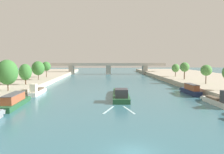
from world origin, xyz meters
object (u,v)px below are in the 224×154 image
at_px(bridge_far, 108,67).
at_px(moored_boat_left_lone, 15,101).
at_px(tree_left_third, 25,72).
at_px(moored_boat_left_midway, 37,91).
at_px(moored_boat_right_far, 217,100).
at_px(tree_left_second, 46,66).
at_px(tree_right_second, 176,68).
at_px(tree_right_third, 206,70).
at_px(tree_right_far, 185,67).
at_px(moored_boat_right_gap_after, 191,90).
at_px(tree_left_distant, 38,68).
at_px(tree_left_end_of_row, 7,72).
at_px(barge_midriver, 121,94).

bearing_deg(bridge_far, moored_boat_left_lone, -103.17).
bearing_deg(tree_left_third, moored_boat_left_midway, -54.75).
relative_size(moored_boat_left_midway, moored_boat_right_far, 1.04).
xyz_separation_m(tree_left_second, tree_right_second, (54.03, 0.90, -0.84)).
bearing_deg(tree_right_third, tree_left_third, 179.75).
bearing_deg(tree_left_third, tree_right_far, 15.23).
relative_size(tree_left_third, bridge_far, 0.09).
distance_m(moored_boat_left_midway, tree_right_second, 58.94).
distance_m(moored_boat_left_lone, tree_right_second, 67.98).
relative_size(moored_boat_left_midway, tree_left_third, 1.72).
bearing_deg(tree_left_third, tree_left_second, 91.58).
bearing_deg(moored_boat_right_gap_after, tree_right_second, 77.25).
bearing_deg(tree_right_third, moored_boat_right_gap_after, -132.71).
bearing_deg(tree_left_distant, moored_boat_right_gap_after, -27.28).
relative_size(tree_left_distant, bridge_far, 0.10).
relative_size(tree_left_end_of_row, tree_right_third, 1.28).
bearing_deg(barge_midriver, tree_right_second, 56.34).
relative_size(tree_left_distant, tree_right_far, 1.07).
xyz_separation_m(tree_left_end_of_row, tree_right_third, (53.23, 12.08, -0.33)).
bearing_deg(tree_left_end_of_row, moored_boat_right_gap_after, 3.97).
relative_size(moored_boat_right_gap_after, bridge_far, 0.15).
height_order(moored_boat_right_far, moored_boat_right_gap_after, moored_boat_right_far).
height_order(moored_boat_right_gap_after, tree_left_second, tree_left_second).
distance_m(moored_boat_right_far, tree_right_third, 24.15).
distance_m(moored_boat_left_midway, tree_left_distant, 24.18).
bearing_deg(barge_midriver, tree_left_end_of_row, 177.53).
xyz_separation_m(moored_boat_right_gap_after, tree_left_third, (-45.28, 9.19, 4.16)).
relative_size(moored_boat_left_midway, tree_right_second, 1.95).
height_order(tree_right_third, tree_right_far, tree_right_far).
bearing_deg(moored_boat_right_far, tree_right_far, 78.52).
bearing_deg(tree_left_end_of_row, moored_boat_left_midway, 36.29).
height_order(tree_left_distant, tree_right_second, tree_left_distant).
relative_size(tree_right_far, tree_right_second, 1.16).
height_order(moored_boat_right_gap_after, tree_left_end_of_row, tree_left_end_of_row).
xyz_separation_m(moored_boat_left_midway, moored_boat_right_gap_after, (39.44, -0.93, 0.22)).
xyz_separation_m(tree_left_distant, tree_right_far, (53.24, -0.20, 0.32)).
bearing_deg(tree_left_third, tree_right_second, 26.33).
relative_size(moored_boat_left_lone, tree_left_second, 1.95).
xyz_separation_m(moored_boat_left_midway, bridge_far, (19.80, 71.14, 3.39)).
relative_size(tree_left_end_of_row, tree_right_second, 1.37).
distance_m(moored_boat_left_midway, moored_boat_right_gap_after, 39.45).
height_order(moored_boat_left_lone, tree_left_distant, tree_left_distant).
xyz_separation_m(moored_boat_right_gap_after, tree_left_end_of_row, (-44.96, -3.12, 4.88)).
xyz_separation_m(tree_left_end_of_row, tree_left_distant, (-1.00, 26.83, -0.25)).
xyz_separation_m(moored_boat_left_midway, tree_right_third, (47.71, 8.03, 4.77)).
relative_size(moored_boat_right_far, bridge_far, 0.15).
xyz_separation_m(tree_left_distant, tree_left_second, (-0.03, 10.98, 0.29)).
relative_size(moored_boat_left_lone, tree_left_third, 2.04).
bearing_deg(tree_left_second, bridge_far, 54.83).
relative_size(moored_boat_left_midway, tree_left_distant, 1.56).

